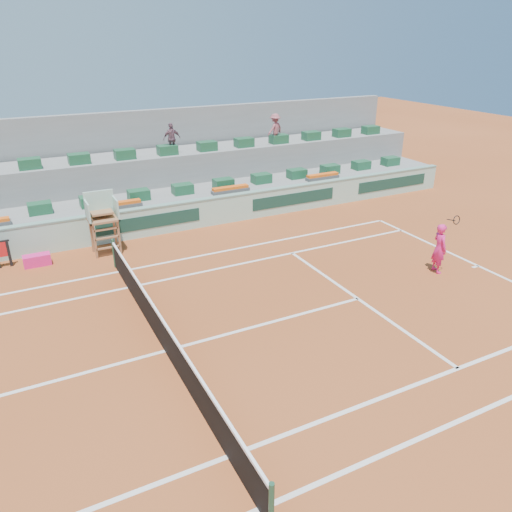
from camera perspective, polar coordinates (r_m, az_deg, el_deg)
The scene contains 16 objects.
ground at distance 13.82m, azimuth -10.32°, elevation -10.65°, with size 90.00×90.00×0.00m, color brown.
seating_tier_lower at distance 23.09m, azimuth -18.44°, elevation 4.63°, with size 36.00×4.00×1.20m, color gray.
seating_tier_upper at distance 24.41m, azimuth -19.31°, elevation 7.25°, with size 36.00×2.40×2.60m, color gray.
stadium_back_wall at distance 25.74m, azimuth -20.15°, elevation 10.03°, with size 36.00×0.40×4.40m, color gray.
player_bag at distance 19.94m, azimuth -23.74°, elevation -0.44°, with size 0.95×0.42×0.42m, color #F11F79.
spectator_mid at distance 24.32m, azimuth -9.60°, elevation 13.10°, with size 0.84×0.35×1.44m, color #6F4A57.
spectator_right at distance 26.38m, azimuth 2.18°, elevation 14.32°, with size 0.98×0.56×1.52m, color #974B53.
court_lines at distance 13.81m, azimuth -10.32°, elevation -10.63°, with size 23.89×11.09×0.01m.
tennis_net at distance 13.53m, azimuth -10.49°, elevation -8.80°, with size 0.10×11.97×1.10m.
advertising_hoarding at distance 21.02m, azimuth -17.36°, elevation 3.01°, with size 36.00×0.34×1.26m.
umpire_chair at distance 19.79m, azimuth -17.19°, elevation 4.54°, with size 1.10×0.90×2.40m.
seat_row_lower at distance 22.00m, azimuth -18.31°, elevation 5.97°, with size 32.90×0.60×0.44m.
seat_row_upper at distance 23.47m, azimuth -19.58°, elevation 10.44°, with size 32.90×0.60×0.44m.
flower_planters at distance 21.11m, azimuth -21.89°, elevation 4.47°, with size 26.80×0.36×0.28m.
towel_rack at distance 20.16m, azimuth -26.99°, elevation 0.43°, with size 0.58×0.10×1.03m.
tennis_player at distance 18.65m, azimuth 20.23°, elevation 0.86°, with size 0.56×0.93×2.28m.
Camera 1 is at (-2.90, -11.07, 7.75)m, focal length 35.00 mm.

